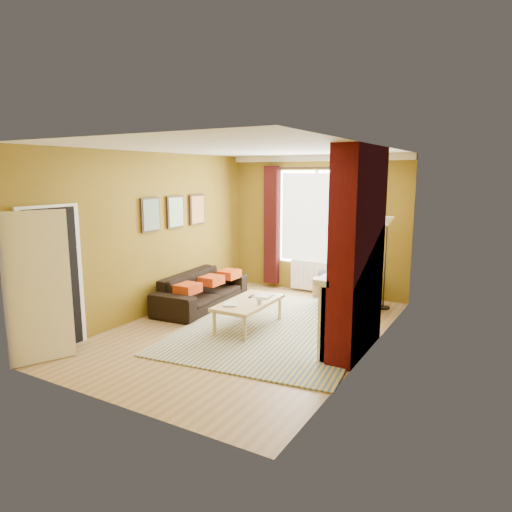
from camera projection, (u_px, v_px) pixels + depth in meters
name	position (u px, v px, depth m)	size (l,w,h in m)	color
ground	(248.00, 330.00, 7.22)	(5.50, 5.50, 0.00)	olive
room_walls	(293.00, 244.00, 6.91)	(3.82, 5.54, 2.83)	olive
striped_rug	(278.00, 326.00, 7.35)	(3.16, 4.08, 0.02)	#355E94
sofa	(202.00, 290.00, 8.46)	(2.14, 0.84, 0.63)	black
armchair	(346.00, 291.00, 8.30)	(1.01, 0.89, 0.66)	black
coffee_table	(249.00, 304.00, 7.27)	(0.69, 1.34, 0.44)	#D6B97B
wicker_stool	(320.00, 287.00, 9.11)	(0.31, 0.31, 0.39)	#9F7445
floor_lamp	(387.00, 237.00, 8.14)	(0.33, 0.33, 1.68)	black
book_a	(225.00, 304.00, 7.04)	(0.20, 0.26, 0.02)	#999999
book_b	(258.00, 295.00, 7.55)	(0.22, 0.30, 0.02)	#999999
mug	(260.00, 302.00, 7.06)	(0.09, 0.09, 0.08)	#999999
tv_remote	(251.00, 296.00, 7.48)	(0.07, 0.16, 0.02)	#242427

